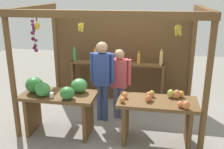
% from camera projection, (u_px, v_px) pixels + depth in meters
% --- Properties ---
extents(ground_plane, '(12.00, 12.00, 0.00)m').
position_uv_depth(ground_plane, '(114.00, 118.00, 5.52)').
color(ground_plane, gray).
rests_on(ground_plane, ground).
extents(market_stall, '(3.34, 2.12, 2.29)m').
position_uv_depth(market_stall, '(117.00, 51.00, 5.54)').
color(market_stall, brown).
rests_on(market_stall, ground).
extents(fruit_counter_left, '(1.35, 0.72, 1.08)m').
position_uv_depth(fruit_counter_left, '(57.00, 97.00, 4.73)').
color(fruit_counter_left, brown).
rests_on(fruit_counter_left, ground).
extents(fruit_counter_right, '(1.35, 0.64, 0.94)m').
position_uv_depth(fruit_counter_right, '(158.00, 111.00, 4.48)').
color(fruit_counter_right, brown).
rests_on(fruit_counter_right, ground).
extents(bottle_shelf_unit, '(2.14, 0.22, 1.36)m').
position_uv_depth(bottle_shelf_unit, '(117.00, 72.00, 5.99)').
color(bottle_shelf_unit, brown).
rests_on(bottle_shelf_unit, ground).
extents(vendor_man, '(0.48, 0.22, 1.64)m').
position_uv_depth(vendor_man, '(102.00, 75.00, 5.14)').
color(vendor_man, '#344676').
rests_on(vendor_man, ground).
extents(vendor_woman, '(0.48, 0.20, 1.47)m').
position_uv_depth(vendor_woman, '(119.00, 78.00, 5.29)').
color(vendor_woman, slate).
rests_on(vendor_woman, ground).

